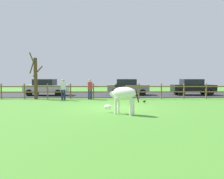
# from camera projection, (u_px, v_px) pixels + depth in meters

# --- Properties ---
(ground_plane) EXTENTS (60.00, 60.00, 0.00)m
(ground_plane) POSITION_uv_depth(u_px,v_px,m) (115.00, 108.00, 11.97)
(ground_plane) COLOR #47842D
(parking_asphalt) EXTENTS (28.00, 7.40, 0.05)m
(parking_asphalt) POSITION_uv_depth(u_px,v_px,m) (112.00, 94.00, 21.25)
(parking_asphalt) COLOR #2D2D33
(parking_asphalt) RESTS_ON ground_plane
(paddock_fence) EXTENTS (20.79, 0.11, 1.27)m
(paddock_fence) POSITION_uv_depth(u_px,v_px,m) (105.00, 90.00, 16.91)
(paddock_fence) COLOR brown
(paddock_fence) RESTS_ON ground_plane
(bare_tree) EXTENTS (0.99, 1.00, 3.80)m
(bare_tree) POSITION_uv_depth(u_px,v_px,m) (35.00, 77.00, 16.70)
(bare_tree) COLOR #513A23
(bare_tree) RESTS_ON ground_plane
(zebra) EXTENTS (1.68, 1.26, 1.41)m
(zebra) POSITION_uv_depth(u_px,v_px,m) (123.00, 95.00, 9.75)
(zebra) COLOR white
(zebra) RESTS_ON ground_plane
(crow_on_grass) EXTENTS (0.22, 0.10, 0.20)m
(crow_on_grass) POSITION_uv_depth(u_px,v_px,m) (144.00, 101.00, 14.03)
(crow_on_grass) COLOR black
(crow_on_grass) RESTS_ON ground_plane
(parked_car_grey) EXTENTS (4.08, 2.04, 1.56)m
(parked_car_grey) POSITION_uv_depth(u_px,v_px,m) (128.00, 87.00, 20.28)
(parked_car_grey) COLOR slate
(parked_car_grey) RESTS_ON parking_asphalt
(parked_car_black) EXTENTS (4.06, 2.00, 1.56)m
(parked_car_black) POSITION_uv_depth(u_px,v_px,m) (192.00, 87.00, 20.21)
(parked_car_black) COLOR black
(parked_car_black) RESTS_ON parking_asphalt
(parked_car_silver) EXTENTS (4.08, 2.03, 1.56)m
(parked_car_silver) POSITION_uv_depth(u_px,v_px,m) (46.00, 87.00, 19.77)
(parked_car_silver) COLOR #B7BABF
(parked_car_silver) RESTS_ON parking_asphalt
(visitor_left_of_tree) EXTENTS (0.39, 0.27, 1.64)m
(visitor_left_of_tree) POSITION_uv_depth(u_px,v_px,m) (63.00, 89.00, 15.94)
(visitor_left_of_tree) COLOR #232847
(visitor_left_of_tree) RESTS_ON ground_plane
(visitor_right_of_tree) EXTENTS (0.40, 0.30, 1.64)m
(visitor_right_of_tree) POSITION_uv_depth(u_px,v_px,m) (90.00, 88.00, 16.42)
(visitor_right_of_tree) COLOR #232847
(visitor_right_of_tree) RESTS_ON ground_plane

